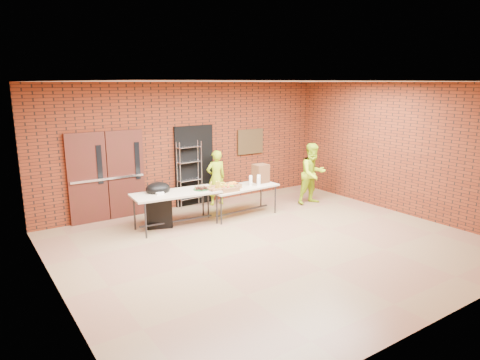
% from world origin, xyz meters
% --- Properties ---
extents(room, '(8.08, 7.08, 3.28)m').
position_xyz_m(room, '(0.00, 0.00, 1.60)').
color(room, '#8B644B').
rests_on(room, ground).
extents(double_doors, '(1.78, 0.12, 2.10)m').
position_xyz_m(double_doors, '(-2.20, 3.44, 1.05)').
color(double_doors, '#401612').
rests_on(double_doors, room).
extents(dark_doorway, '(1.10, 0.06, 2.10)m').
position_xyz_m(dark_doorway, '(0.10, 3.46, 1.05)').
color(dark_doorway, black).
rests_on(dark_doorway, room).
extents(bronze_plaque, '(0.85, 0.04, 0.70)m').
position_xyz_m(bronze_plaque, '(1.90, 3.45, 1.55)').
color(bronze_plaque, '#41311A').
rests_on(bronze_plaque, room).
extents(wire_rack, '(0.65, 0.26, 1.72)m').
position_xyz_m(wire_rack, '(-0.12, 3.32, 0.86)').
color(wire_rack, silver).
rests_on(wire_rack, room).
extents(table_left, '(2.00, 0.97, 0.80)m').
position_xyz_m(table_left, '(-1.11, 2.06, 0.73)').
color(table_left, '#B8A88C').
rests_on(table_left, room).
extents(table_right, '(1.81, 0.84, 0.73)m').
position_xyz_m(table_right, '(0.59, 1.93, 0.67)').
color(table_right, '#B8A88C').
rests_on(table_right, room).
extents(basket_bananas, '(0.48, 0.37, 0.15)m').
position_xyz_m(basket_bananas, '(-0.18, 1.84, 0.79)').
color(basket_bananas, '#9E6F3F').
rests_on(basket_bananas, table_right).
extents(basket_oranges, '(0.43, 0.34, 0.13)m').
position_xyz_m(basket_oranges, '(0.26, 1.95, 0.79)').
color(basket_oranges, '#9E6F3F').
rests_on(basket_oranges, table_right).
extents(basket_apples, '(0.46, 0.36, 0.14)m').
position_xyz_m(basket_apples, '(0.05, 1.76, 0.79)').
color(basket_apples, '#9E6F3F').
rests_on(basket_apples, table_right).
extents(muffin_tray, '(0.36, 0.36, 0.09)m').
position_xyz_m(muffin_tray, '(-0.52, 1.98, 0.84)').
color(muffin_tray, '#144D21').
rests_on(muffin_tray, table_left).
extents(napkin_box, '(0.17, 0.11, 0.06)m').
position_xyz_m(napkin_box, '(-1.48, 2.10, 0.82)').
color(napkin_box, white).
rests_on(napkin_box, table_left).
extents(coffee_dispenser, '(0.35, 0.31, 0.46)m').
position_xyz_m(coffee_dispenser, '(1.21, 2.03, 0.96)').
color(coffee_dispenser, brown).
rests_on(coffee_dispenser, table_right).
extents(cup_stack_front, '(0.07, 0.07, 0.22)m').
position_xyz_m(cup_stack_front, '(0.95, 1.77, 0.84)').
color(cup_stack_front, white).
rests_on(cup_stack_front, table_right).
extents(cup_stack_mid, '(0.09, 0.09, 0.26)m').
position_xyz_m(cup_stack_mid, '(0.98, 1.80, 0.86)').
color(cup_stack_mid, white).
rests_on(cup_stack_mid, table_right).
extents(cup_stack_back, '(0.08, 0.08, 0.24)m').
position_xyz_m(cup_stack_back, '(0.82, 1.91, 0.85)').
color(cup_stack_back, white).
rests_on(cup_stack_back, table_right).
extents(covered_grill, '(0.69, 0.63, 1.03)m').
position_xyz_m(covered_grill, '(-1.43, 2.32, 0.51)').
color(covered_grill, black).
rests_on(covered_grill, room).
extents(volunteer_woman, '(0.57, 0.40, 1.46)m').
position_xyz_m(volunteer_woman, '(0.55, 3.10, 0.73)').
color(volunteer_woman, '#A6CD16').
rests_on(volunteer_woman, room).
extents(volunteer_man, '(0.84, 0.68, 1.63)m').
position_xyz_m(volunteer_man, '(2.75, 1.77, 0.82)').
color(volunteer_man, '#A6CD16').
rests_on(volunteer_man, room).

